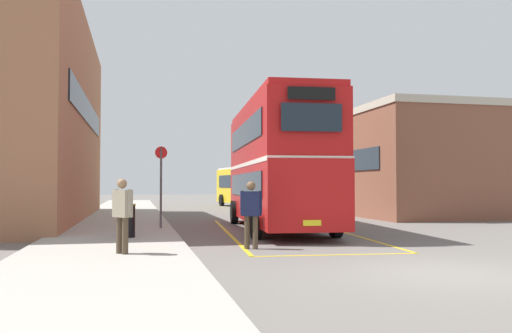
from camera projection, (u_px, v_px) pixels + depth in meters
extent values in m
plane|color=#66605B|center=(266.00, 222.00, 24.14)|extent=(135.60, 135.60, 0.00)
cube|color=#A39E93|center=(121.00, 219.00, 25.05)|extent=(4.00, 57.60, 0.14)
cube|color=#9E6647|center=(10.00, 120.00, 24.25)|extent=(6.76, 18.79, 9.35)
cube|color=#19232D|center=(88.00, 112.00, 25.02)|extent=(0.06, 14.28, 1.10)
cube|color=brown|center=(392.00, 167.00, 30.74)|extent=(6.38, 13.29, 5.42)
cube|color=#232D38|center=(340.00, 162.00, 30.04)|extent=(0.06, 10.10, 1.10)
cube|color=#BCB29E|center=(391.00, 118.00, 30.84)|extent=(6.50, 13.41, 0.36)
cylinder|color=black|center=(234.00, 212.00, 23.05)|extent=(0.36, 1.02, 1.00)
cylinder|color=black|center=(292.00, 212.00, 23.42)|extent=(0.36, 1.02, 1.00)
cylinder|color=black|center=(256.00, 223.00, 16.60)|extent=(0.36, 1.02, 1.00)
cylinder|color=black|center=(336.00, 222.00, 16.97)|extent=(0.36, 1.02, 1.00)
cube|color=#B71414|center=(277.00, 193.00, 20.04)|extent=(3.32, 10.69, 2.10)
cube|color=#B71414|center=(277.00, 137.00, 20.11)|extent=(3.30, 10.48, 2.10)
cube|color=#B71414|center=(277.00, 107.00, 20.15)|extent=(3.19, 10.36, 0.20)
cube|color=white|center=(277.00, 165.00, 20.08)|extent=(3.34, 10.58, 0.14)
cube|color=#19232D|center=(244.00, 185.00, 19.87)|extent=(0.69, 8.61, 0.84)
cube|color=#19232D|center=(244.00, 134.00, 19.93)|extent=(0.69, 8.61, 0.84)
cube|color=#19232D|center=(310.00, 185.00, 20.24)|extent=(0.69, 8.61, 0.84)
cube|color=#19232D|center=(310.00, 135.00, 20.30)|extent=(0.69, 8.61, 0.84)
cube|color=#19232D|center=(312.00, 117.00, 14.89)|extent=(1.76, 0.18, 0.80)
cube|color=black|center=(312.00, 93.00, 14.92)|extent=(1.38, 0.15, 0.36)
cube|color=#19232D|center=(257.00, 183.00, 25.28)|extent=(2.01, 0.19, 1.00)
cube|color=yellow|center=(312.00, 223.00, 14.79)|extent=(0.52, 0.07, 0.16)
cylinder|color=black|center=(222.00, 200.00, 42.10)|extent=(0.35, 0.94, 0.92)
cylinder|color=black|center=(251.00, 200.00, 42.89)|extent=(0.35, 0.94, 0.92)
cylinder|color=black|center=(241.00, 202.00, 37.05)|extent=(0.35, 0.94, 0.92)
cylinder|color=black|center=(274.00, 202.00, 37.84)|extent=(0.35, 0.94, 0.92)
cube|color=gold|center=(247.00, 186.00, 40.01)|extent=(3.29, 9.08, 2.60)
cube|color=silver|center=(247.00, 168.00, 40.06)|extent=(3.11, 8.71, 0.12)
cube|color=#19232D|center=(231.00, 181.00, 39.63)|extent=(0.75, 7.07, 0.96)
cube|color=#19232D|center=(262.00, 181.00, 40.41)|extent=(0.75, 7.07, 0.96)
cube|color=#19232D|center=(231.00, 182.00, 44.25)|extent=(1.91, 0.24, 1.10)
cylinder|color=#473828|center=(255.00, 233.00, 13.94)|extent=(0.14, 0.14, 0.87)
cylinder|color=#473828|center=(247.00, 232.00, 14.00)|extent=(0.14, 0.14, 0.87)
cube|color=#141938|center=(251.00, 204.00, 14.00)|extent=(0.55, 0.42, 0.65)
cylinder|color=#141938|center=(260.00, 203.00, 13.94)|extent=(0.09, 0.09, 0.62)
cylinder|color=#141938|center=(242.00, 202.00, 14.06)|extent=(0.09, 0.09, 0.62)
sphere|color=brown|center=(251.00, 186.00, 13.99)|extent=(0.24, 0.24, 0.24)
cylinder|color=#473828|center=(125.00, 236.00, 11.87)|extent=(0.14, 0.14, 0.82)
cylinder|color=#473828|center=(119.00, 235.00, 12.01)|extent=(0.14, 0.14, 0.82)
cube|color=gray|center=(123.00, 204.00, 11.96)|extent=(0.47, 0.52, 0.62)
cylinder|color=gray|center=(129.00, 202.00, 11.81)|extent=(0.09, 0.09, 0.59)
cylinder|color=gray|center=(116.00, 202.00, 12.12)|extent=(0.09, 0.09, 0.59)
sphere|color=#8C6647|center=(122.00, 184.00, 11.96)|extent=(0.22, 0.22, 0.22)
cylinder|color=black|center=(127.00, 221.00, 15.67)|extent=(0.48, 0.48, 0.95)
cylinder|color=olive|center=(127.00, 205.00, 15.69)|extent=(0.51, 0.51, 0.04)
cylinder|color=#4C4C51|center=(161.00, 188.00, 19.01)|extent=(0.08, 0.08, 2.90)
cylinder|color=red|center=(161.00, 153.00, 19.05)|extent=(0.44, 0.10, 0.44)
cube|color=gold|center=(228.00, 233.00, 18.67)|extent=(1.08, 12.50, 0.01)
cube|color=gold|center=(340.00, 231.00, 19.26)|extent=(1.08, 12.50, 0.01)
cube|color=gold|center=(336.00, 255.00, 12.77)|extent=(4.23, 0.45, 0.01)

